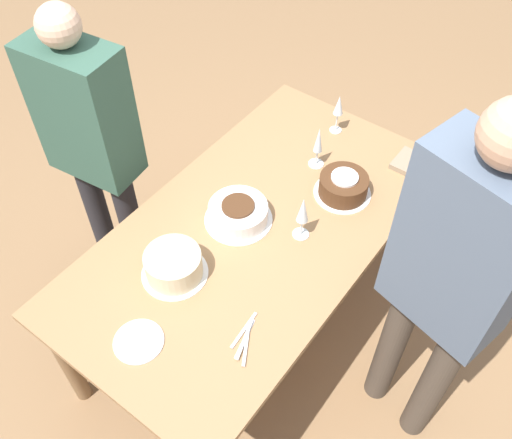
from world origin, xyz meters
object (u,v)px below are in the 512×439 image
object	(u,v)px
person_watching	(90,136)
cake_center_white	(238,213)
cake_back_decorated	(174,265)
person_cutting	(453,273)
cake_front_chocolate	(343,186)
wine_glass_extra	(303,212)
wine_glass_far	(318,143)
wine_glass_near	(339,107)

from	to	relation	value
person_watching	cake_center_white	bearing A→B (deg)	3.85
cake_back_decorated	person_cutting	bearing A→B (deg)	-66.82
cake_center_white	cake_back_decorated	bearing A→B (deg)	175.63
cake_front_chocolate	person_cutting	size ratio (longest dim) A/B	0.15
wine_glass_extra	person_watching	distance (m)	0.99
cake_front_chocolate	wine_glass_far	xyz separation A→B (m)	(0.09, 0.19, 0.08)
wine_glass_far	cake_center_white	bearing A→B (deg)	170.75
wine_glass_near	wine_glass_far	size ratio (longest dim) A/B	0.96
cake_center_white	person_watching	distance (m)	0.73
person_cutting	cake_center_white	bearing A→B (deg)	14.56
cake_back_decorated	wine_glass_near	world-z (taller)	wine_glass_near
cake_front_chocolate	person_watching	bearing A→B (deg)	118.74
cake_front_chocolate	person_watching	distance (m)	1.12
cake_front_chocolate	person_cutting	bearing A→B (deg)	-122.14
cake_back_decorated	wine_glass_extra	distance (m)	0.55
wine_glass_far	person_cutting	distance (m)	0.95
person_watching	wine_glass_near	bearing A→B (deg)	43.05
wine_glass_far	person_watching	world-z (taller)	person_watching
wine_glass_far	wine_glass_extra	world-z (taller)	wine_glass_extra
wine_glass_far	person_cutting	world-z (taller)	person_cutting
wine_glass_extra	person_watching	world-z (taller)	person_watching
wine_glass_near	wine_glass_far	xyz separation A→B (m)	(-0.26, -0.05, -0.01)
wine_glass_extra	cake_back_decorated	bearing A→B (deg)	148.22
cake_center_white	person_cutting	world-z (taller)	person_cutting
cake_front_chocolate	wine_glass_near	distance (m)	0.44
cake_back_decorated	cake_center_white	bearing A→B (deg)	-4.37
cake_front_chocolate	person_cutting	world-z (taller)	person_cutting
cake_center_white	person_cutting	size ratio (longest dim) A/B	0.17
cake_front_chocolate	wine_glass_far	bearing A→B (deg)	65.69
person_cutting	person_watching	bearing A→B (deg)	19.09
cake_front_chocolate	cake_back_decorated	size ratio (longest dim) A/B	0.97
cake_back_decorated	person_cutting	world-z (taller)	person_cutting
wine_glass_near	person_watching	world-z (taller)	person_watching
wine_glass_far	person_watching	distance (m)	1.00
wine_glass_extra	wine_glass_far	bearing A→B (deg)	24.44
cake_center_white	person_watching	world-z (taller)	person_watching
cake_center_white	person_watching	size ratio (longest dim) A/B	0.19
cake_front_chocolate	wine_glass_far	distance (m)	0.23
wine_glass_near	person_watching	xyz separation A→B (m)	(-0.88, 0.73, 0.05)
wine_glass_far	cake_front_chocolate	bearing A→B (deg)	-114.31
person_cutting	person_watching	size ratio (longest dim) A/B	1.13
wine_glass_far	person_cutting	xyz separation A→B (m)	(-0.47, -0.80, 0.20)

